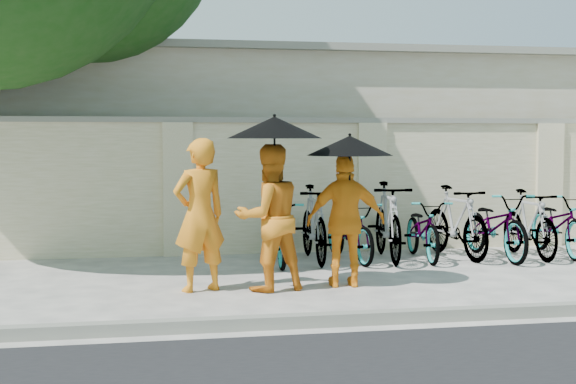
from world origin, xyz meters
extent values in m
plane|color=beige|center=(0.00, 0.00, 0.00)|extent=(80.00, 80.00, 0.00)
cube|color=slate|center=(0.00, -1.70, 0.06)|extent=(40.00, 0.16, 0.12)
cube|color=beige|center=(1.00, 3.20, 1.00)|extent=(20.00, 0.30, 2.00)
cube|color=beige|center=(2.00, 7.00, 1.60)|extent=(14.00, 6.00, 3.20)
imported|color=orange|center=(-0.90, 0.25, 0.89)|extent=(0.76, 0.64, 1.77)
imported|color=orange|center=(-0.10, 0.13, 0.85)|extent=(0.96, 0.83, 1.70)
cylinder|color=black|center=(-0.05, 0.05, 1.43)|extent=(0.02, 0.02, 0.93)
cone|color=black|center=(-0.05, 0.05, 1.89)|extent=(1.09, 1.09, 0.25)
imported|color=orange|center=(0.84, 0.20, 0.79)|extent=(0.96, 0.49, 1.58)
cylinder|color=black|center=(0.86, 0.12, 1.29)|extent=(0.02, 0.02, 0.79)
cone|color=black|center=(0.86, 0.12, 1.68)|extent=(1.01, 1.01, 0.23)
imported|color=gray|center=(0.33, 2.02, 0.45)|extent=(0.67, 1.73, 0.89)
imported|color=gray|center=(0.87, 2.10, 0.55)|extent=(0.59, 1.84, 1.09)
imported|color=gray|center=(1.41, 2.08, 0.43)|extent=(0.78, 1.70, 0.86)
imported|color=gray|center=(1.94, 2.03, 0.57)|extent=(0.77, 1.94, 1.13)
imported|color=gray|center=(2.48, 2.02, 0.44)|extent=(0.73, 1.72, 0.88)
imported|color=gray|center=(3.02, 2.11, 0.53)|extent=(0.74, 1.82, 1.06)
imported|color=gray|center=(3.55, 1.91, 0.49)|extent=(0.73, 1.89, 0.98)
imported|color=gray|center=(4.09, 1.92, 0.50)|extent=(0.47, 1.67, 1.00)
imported|color=gray|center=(4.63, 2.04, 0.47)|extent=(0.76, 1.84, 0.95)
camera|label=1|loc=(-1.59, -8.98, 1.80)|focal=50.00mm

